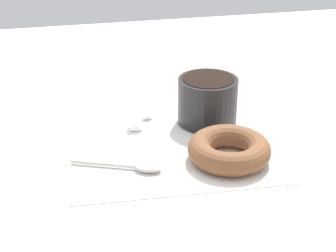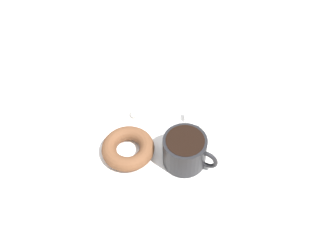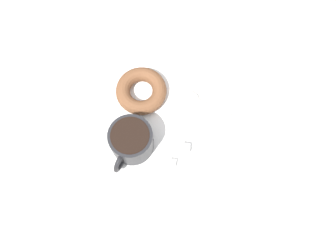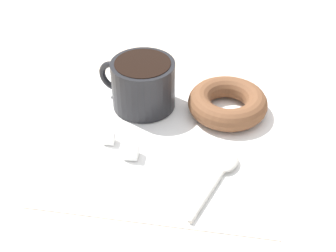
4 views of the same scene
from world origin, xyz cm
name	(u,v)px [view 4 (image 4 of 4)]	position (x,y,z in cm)	size (l,w,h in cm)	color
ground_plane	(164,140)	(0.00, 0.00, -1.00)	(120.00, 120.00, 2.00)	beige
napkin	(168,139)	(0.93, 0.60, 0.15)	(28.60, 28.60, 0.30)	white
coffee_cup	(142,83)	(-6.10, -3.85, 3.92)	(8.90, 11.40, 6.96)	black
donut	(228,103)	(-5.70, 8.16, 1.86)	(11.09, 11.09, 3.12)	brown
spoon	(223,171)	(6.69, 7.93, 0.70)	(11.88, 5.94, 0.90)	#B7B2A8
sugar_cube	(131,151)	(4.98, -3.55, 1.19)	(1.78, 1.78, 1.78)	white
sugar_cube_extra	(109,138)	(2.62, -6.90, 1.01)	(1.42, 1.42, 1.42)	white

